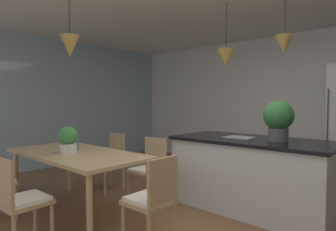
% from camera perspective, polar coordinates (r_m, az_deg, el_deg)
% --- Properties ---
extents(ground_plane, '(10.00, 8.40, 0.04)m').
position_cam_1_polar(ground_plane, '(3.39, 7.34, -21.47)').
color(ground_plane, brown).
extents(wall_back_kitchen, '(10.00, 0.12, 2.70)m').
position_cam_1_polar(wall_back_kitchen, '(6.07, 25.16, 2.28)').
color(wall_back_kitchen, white).
rests_on(wall_back_kitchen, ground_plane).
extents(window_wall_left_glazing, '(0.06, 8.40, 2.70)m').
position_cam_1_polar(window_wall_left_glazing, '(6.34, -24.44, 2.30)').
color(window_wall_left_glazing, '#9EB7C6').
rests_on(window_wall_left_glazing, ground_plane).
extents(dining_table, '(1.93, 0.93, 0.75)m').
position_cam_1_polar(dining_table, '(3.72, -17.96, -8.01)').
color(dining_table, tan).
rests_on(dining_table, ground_plane).
extents(chair_near_right, '(0.42, 0.42, 0.87)m').
position_cam_1_polar(chair_near_right, '(3.04, -27.73, -14.65)').
color(chair_near_right, tan).
rests_on(chair_near_right, ground_plane).
extents(chair_kitchen_end, '(0.41, 0.41, 0.87)m').
position_cam_1_polar(chair_kitchen_end, '(2.74, -3.08, -16.28)').
color(chair_kitchen_end, tan).
rests_on(chair_kitchen_end, ground_plane).
extents(chair_far_right, '(0.42, 0.42, 0.87)m').
position_cam_1_polar(chair_far_right, '(3.92, -3.83, -10.45)').
color(chair_far_right, tan).
rests_on(chair_far_right, ground_plane).
extents(chair_far_left, '(0.41, 0.41, 0.87)m').
position_cam_1_polar(chair_far_left, '(4.57, -11.52, -8.62)').
color(chair_far_left, tan).
rests_on(chair_far_left, ground_plane).
extents(kitchen_island, '(1.98, 0.98, 0.91)m').
position_cam_1_polar(kitchen_island, '(3.85, 16.43, -11.01)').
color(kitchen_island, silver).
rests_on(kitchen_island, ground_plane).
extents(pendant_over_table, '(0.24, 0.24, 0.77)m').
position_cam_1_polar(pendant_over_table, '(3.83, -19.17, 13.02)').
color(pendant_over_table, black).
extents(pendant_over_island_main, '(0.25, 0.25, 0.87)m').
position_cam_1_polar(pendant_over_island_main, '(3.96, 11.61, 11.16)').
color(pendant_over_island_main, black).
extents(pendant_over_island_aux, '(0.21, 0.21, 0.76)m').
position_cam_1_polar(pendant_over_island_aux, '(3.66, 22.34, 13.17)').
color(pendant_over_island_aux, black).
extents(potted_plant_on_island, '(0.35, 0.35, 0.48)m').
position_cam_1_polar(potted_plant_on_island, '(3.62, 21.32, -0.56)').
color(potted_plant_on_island, '#4C4C51').
rests_on(potted_plant_on_island, kitchen_island).
extents(potted_plant_on_table, '(0.23, 0.23, 0.32)m').
position_cam_1_polar(potted_plant_on_table, '(3.65, -19.44, -4.51)').
color(potted_plant_on_table, beige).
rests_on(potted_plant_on_table, dining_table).
extents(vase_on_dining_table, '(0.09, 0.09, 0.17)m').
position_cam_1_polar(vase_on_dining_table, '(3.88, -18.15, -5.30)').
color(vase_on_dining_table, slate).
rests_on(vase_on_dining_table, dining_table).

